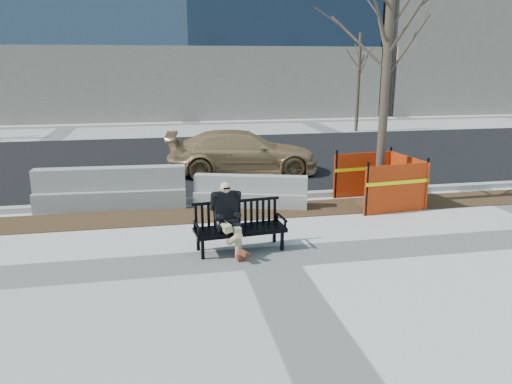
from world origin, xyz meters
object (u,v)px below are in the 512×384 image
(tree_fence, at_px, (378,204))
(jersey_barrier_left, at_px, (113,208))
(sedan, at_px, (243,174))
(jersey_barrier_right, at_px, (251,206))
(bench, at_px, (240,250))
(seated_man, at_px, (228,250))

(tree_fence, height_order, jersey_barrier_left, tree_fence)
(sedan, relative_size, jersey_barrier_right, 1.71)
(bench, xyz_separation_m, seated_man, (-0.22, 0.02, 0.00))
(bench, bearing_deg, seated_man, 168.52)
(seated_man, xyz_separation_m, tree_fence, (3.82, 2.24, 0.00))
(seated_man, height_order, tree_fence, tree_fence)
(bench, distance_m, jersey_barrier_right, 2.71)
(jersey_barrier_left, bearing_deg, jersey_barrier_right, -5.75)
(jersey_barrier_right, bearing_deg, jersey_barrier_left, -172.05)
(tree_fence, bearing_deg, jersey_barrier_left, 172.20)
(sedan, bearing_deg, jersey_barrier_left, 134.57)
(bench, xyz_separation_m, jersey_barrier_left, (-2.41, 3.09, 0.00))
(bench, bearing_deg, jersey_barrier_left, 122.14)
(tree_fence, height_order, sedan, tree_fence)
(bench, distance_m, seated_man, 0.22)
(sedan, xyz_separation_m, jersey_barrier_right, (-0.38, -3.36, 0.00))
(seated_man, height_order, jersey_barrier_right, seated_man)
(bench, xyz_separation_m, sedan, (1.05, 5.98, 0.00))
(jersey_barrier_right, bearing_deg, seated_man, -92.27)
(seated_man, distance_m, sedan, 6.09)
(bench, xyz_separation_m, tree_fence, (3.60, 2.27, 0.00))
(seated_man, bearing_deg, bench, -11.48)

